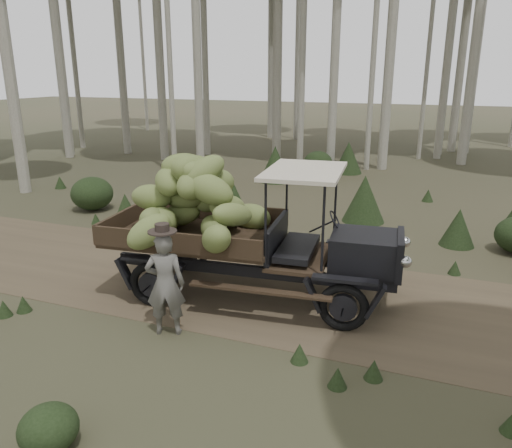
% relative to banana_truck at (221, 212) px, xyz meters
% --- Properties ---
extents(ground, '(120.00, 120.00, 0.00)m').
position_rel_banana_truck_xyz_m(ground, '(0.74, 0.43, -1.62)').
color(ground, '#473D2B').
rests_on(ground, ground).
extents(dirt_track, '(70.00, 4.00, 0.01)m').
position_rel_banana_truck_xyz_m(dirt_track, '(0.74, 0.43, -1.62)').
color(dirt_track, brown).
rests_on(dirt_track, ground).
extents(banana_truck, '(5.63, 2.91, 2.79)m').
position_rel_banana_truck_xyz_m(banana_truck, '(0.00, 0.00, 0.00)').
color(banana_truck, black).
rests_on(banana_truck, ground).
extents(farmer, '(0.74, 0.62, 1.87)m').
position_rel_banana_truck_xyz_m(farmer, '(-0.20, -1.72, -0.74)').
color(farmer, '#625F59').
rests_on(farmer, ground).
extents(undergrowth, '(21.64, 22.74, 1.40)m').
position_rel_banana_truck_xyz_m(undergrowth, '(-0.19, 0.95, -1.07)').
color(undergrowth, '#233319').
rests_on(undergrowth, ground).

